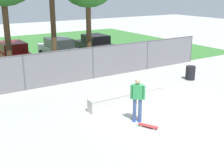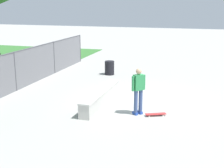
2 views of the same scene
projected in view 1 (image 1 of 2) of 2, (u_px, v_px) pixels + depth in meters
name	position (u px, v px, depth m)	size (l,w,h in m)	color
ground_plane	(156.00, 108.00, 13.79)	(80.00, 80.00, 0.00)	#9E9E99
grass_strip	(35.00, 51.00, 26.62)	(28.60, 20.00, 0.02)	#336B2D
concrete_ledge	(127.00, 98.00, 14.13)	(4.02, 0.49, 0.62)	#B7B5AD
skateboarder	(138.00, 98.00, 12.09)	(0.46, 0.45, 1.82)	#2647A5
skateboard	(148.00, 126.00, 11.82)	(0.53, 0.81, 0.09)	red
chainlink_fence	(93.00, 62.00, 18.06)	(16.67, 0.07, 1.93)	#4C4C51
car_red	(13.00, 53.00, 21.42)	(2.05, 4.22, 1.66)	#B21E1E
car_white	(58.00, 49.00, 23.07)	(2.05, 4.22, 1.66)	silver
car_black	(95.00, 45.00, 24.84)	(2.05, 4.22, 1.66)	black
trash_bin	(190.00, 73.00, 18.07)	(0.56, 0.56, 0.82)	black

